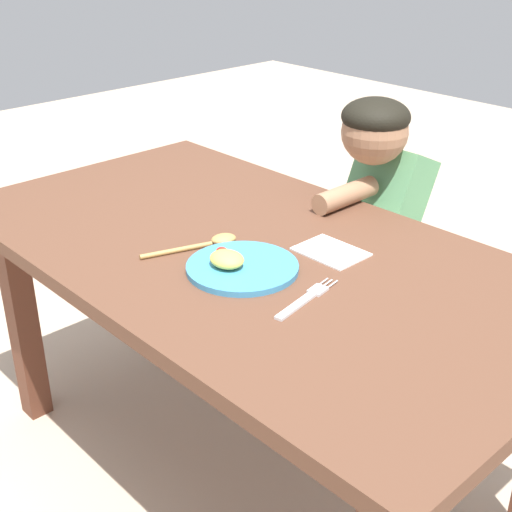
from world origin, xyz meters
The scene contains 7 objects.
ground_plane centered at (0.00, 0.00, 0.00)m, with size 8.00×8.00×0.00m, color tan.
dining_table centered at (0.00, 0.00, 0.58)m, with size 1.46×0.79×0.66m.
plate centered at (0.08, -0.09, 0.68)m, with size 0.24×0.24×0.05m.
fork centered at (0.26, -0.09, 0.67)m, with size 0.05×0.19×0.01m.
spoon centered at (-0.06, -0.06, 0.67)m, with size 0.10×0.22×0.02m.
person centered at (-0.01, 0.51, 0.53)m, with size 0.19×0.38×0.92m.
napkin centered at (0.15, 0.11, 0.67)m, with size 0.15×0.11×0.00m, color white.
Camera 1 is at (1.06, -0.97, 1.34)m, focal length 49.64 mm.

